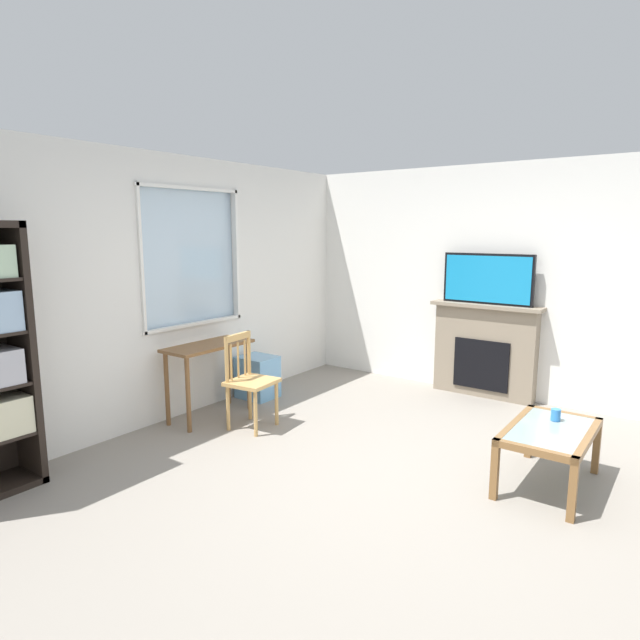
# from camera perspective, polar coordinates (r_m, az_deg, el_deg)

# --- Properties ---
(ground) EXTENTS (6.11, 6.19, 0.02)m
(ground) POSITION_cam_1_polar(r_m,az_deg,el_deg) (4.22, 8.85, -16.98)
(ground) COLOR gray
(wall_back_with_window) EXTENTS (5.11, 0.15, 2.59)m
(wall_back_with_window) POSITION_cam_1_polar(r_m,az_deg,el_deg) (5.48, -15.81, 2.87)
(wall_back_with_window) COLOR white
(wall_back_with_window) RESTS_ON ground
(wall_right) EXTENTS (0.12, 5.39, 2.59)m
(wall_right) POSITION_cam_1_polar(r_m,az_deg,el_deg) (6.25, 20.30, 3.75)
(wall_right) COLOR white
(wall_right) RESTS_ON ground
(desk_under_window) EXTENTS (0.91, 0.41, 0.75)m
(desk_under_window) POSITION_cam_1_polar(r_m,az_deg,el_deg) (5.43, -11.81, -4.00)
(desk_under_window) COLOR brown
(desk_under_window) RESTS_ON ground
(wooden_chair) EXTENTS (0.46, 0.45, 0.90)m
(wooden_chair) POSITION_cam_1_polar(r_m,az_deg,el_deg) (5.13, -7.61, -6.38)
(wooden_chair) COLOR tan
(wooden_chair) RESTS_ON ground
(plastic_drawer_unit) EXTENTS (0.35, 0.40, 0.47)m
(plastic_drawer_unit) POSITION_cam_1_polar(r_m,az_deg,el_deg) (6.07, -6.69, -6.07)
(plastic_drawer_unit) COLOR #72ADDB
(plastic_drawer_unit) RESTS_ON ground
(fireplace) EXTENTS (0.26, 1.22, 1.06)m
(fireplace) POSITION_cam_1_polar(r_m,az_deg,el_deg) (6.30, 17.18, -3.08)
(fireplace) COLOR gray
(fireplace) RESTS_ON ground
(tv) EXTENTS (0.06, 0.99, 0.56)m
(tv) POSITION_cam_1_polar(r_m,az_deg,el_deg) (6.16, 17.50, 4.21)
(tv) COLOR black
(tv) RESTS_ON fireplace
(coffee_table) EXTENTS (0.92, 0.55, 0.44)m
(coffee_table) POSITION_cam_1_polar(r_m,az_deg,el_deg) (4.33, 23.38, -11.45)
(coffee_table) COLOR #8C9E99
(coffee_table) RESTS_ON ground
(sippy_cup) EXTENTS (0.07, 0.07, 0.09)m
(sippy_cup) POSITION_cam_1_polar(r_m,az_deg,el_deg) (4.47, 23.90, -9.26)
(sippy_cup) COLOR #337FD6
(sippy_cup) RESTS_ON coffee_table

